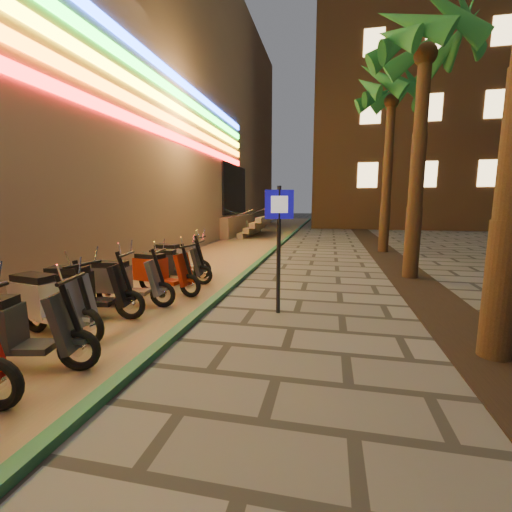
% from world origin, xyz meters
% --- Properties ---
extents(ground, '(120.00, 120.00, 0.00)m').
position_xyz_m(ground, '(0.00, 0.00, 0.00)').
color(ground, '#474442').
rests_on(ground, ground).
extents(parking_strip, '(3.40, 60.00, 0.01)m').
position_xyz_m(parking_strip, '(-2.60, 10.00, 0.01)').
color(parking_strip, '#8C7251').
rests_on(parking_strip, ground).
extents(green_curb, '(0.18, 60.00, 0.10)m').
position_xyz_m(green_curb, '(-0.90, 10.00, 0.05)').
color(green_curb, '#225C39').
rests_on(green_curb, ground).
extents(planting_strip, '(1.20, 40.00, 0.02)m').
position_xyz_m(planting_strip, '(3.60, 5.00, 0.01)').
color(planting_strip, black).
rests_on(planting_strip, ground).
extents(apartment_block, '(18.00, 16.06, 25.00)m').
position_xyz_m(apartment_block, '(9.00, 32.00, 12.50)').
color(apartment_block, brown).
rests_on(apartment_block, ground).
extents(palm_c, '(2.97, 3.02, 6.91)m').
position_xyz_m(palm_c, '(3.60, 7.00, 5.73)').
color(palm_c, '#472D19').
rests_on(palm_c, ground).
extents(palm_d, '(2.97, 3.02, 7.16)m').
position_xyz_m(palm_d, '(3.60, 12.00, 5.94)').
color(palm_d, '#472D19').
rests_on(palm_d, ground).
extents(pedestrian_sign, '(0.50, 0.17, 2.35)m').
position_xyz_m(pedestrian_sign, '(0.50, 3.24, 1.52)').
color(pedestrian_sign, black).
rests_on(pedestrian_sign, ground).
extents(scooter_4, '(1.72, 0.80, 1.21)m').
position_xyz_m(scooter_4, '(-2.37, 0.34, 0.53)').
color(scooter_4, black).
rests_on(scooter_4, ground).
extents(scooter_5, '(1.77, 0.78, 1.24)m').
position_xyz_m(scooter_5, '(-2.80, 1.39, 0.54)').
color(scooter_5, black).
rests_on(scooter_5, ground).
extents(scooter_6, '(1.75, 0.73, 1.23)m').
position_xyz_m(scooter_6, '(-2.81, 2.19, 0.53)').
color(scooter_6, black).
rests_on(scooter_6, ground).
extents(scooter_7, '(1.67, 0.63, 1.17)m').
position_xyz_m(scooter_7, '(-2.56, 3.01, 0.51)').
color(scooter_7, black).
rests_on(scooter_7, ground).
extents(scooter_8, '(1.68, 0.73, 1.18)m').
position_xyz_m(scooter_8, '(-2.32, 4.03, 0.51)').
color(scooter_8, black).
rests_on(scooter_8, ground).
extents(scooter_9, '(1.62, 0.60, 1.14)m').
position_xyz_m(scooter_9, '(-2.44, 4.95, 0.49)').
color(scooter_9, black).
rests_on(scooter_9, ground).
extents(scooter_10, '(1.67, 0.58, 1.17)m').
position_xyz_m(scooter_10, '(-2.74, 5.74, 0.51)').
color(scooter_10, black).
rests_on(scooter_10, ground).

